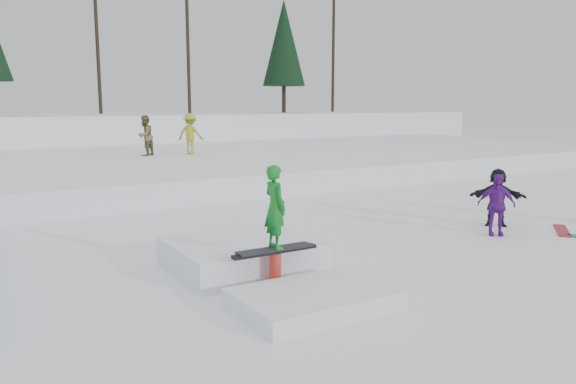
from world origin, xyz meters
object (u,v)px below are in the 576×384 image
walker_ygreen (191,134)px  spectator_dark (497,197)px  walker_olive (145,136)px  jib_rail_feature (259,262)px  spectator_purple (496,205)px

walker_ygreen → spectator_dark: (2.36, -14.98, -0.99)m
walker_olive → jib_rail_feature: size_ratio=0.41×
jib_rail_feature → walker_ygreen: bearing=72.5°
walker_ygreen → spectator_purple: bearing=140.0°
walker_olive → jib_rail_feature: bearing=41.1°
spectator_purple → spectator_dark: spectator_dark is taller
walker_olive → jib_rail_feature: 16.33m
walker_ygreen → spectator_purple: 15.76m
walker_ygreen → jib_rail_feature: (-4.94, -15.65, -1.43)m
walker_olive → spectator_purple: size_ratio=1.21×
walker_olive → spectator_purple: 16.42m
walker_olive → walker_ygreen: walker_ygreen is taller
spectator_purple → walker_ygreen: bearing=135.1°
walker_ygreen → jib_rail_feature: walker_ygreen is taller
walker_olive → walker_ygreen: size_ratio=0.96×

